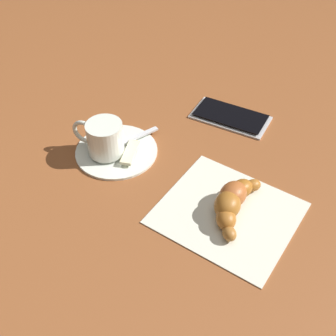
{
  "coord_description": "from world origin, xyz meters",
  "views": [
    {
      "loc": [
        -0.17,
        0.46,
        0.5
      ],
      "look_at": [
        -0.0,
        -0.01,
        0.03
      ],
      "focal_mm": 46.06,
      "sensor_mm": 36.0,
      "label": 1
    }
  ],
  "objects_px": {
    "espresso_cup": "(104,138)",
    "napkin": "(227,213)",
    "cell_phone": "(230,117)",
    "sugar_packet": "(130,152)",
    "teaspoon": "(117,145)",
    "croissant": "(232,201)",
    "saucer": "(116,150)"
  },
  "relations": [
    {
      "from": "napkin",
      "to": "cell_phone",
      "type": "height_order",
      "value": "cell_phone"
    },
    {
      "from": "teaspoon",
      "to": "cell_phone",
      "type": "xyz_separation_m",
      "value": [
        -0.17,
        -0.16,
        -0.01
      ]
    },
    {
      "from": "teaspoon",
      "to": "sugar_packet",
      "type": "xyz_separation_m",
      "value": [
        -0.03,
        0.01,
        0.0
      ]
    },
    {
      "from": "teaspoon",
      "to": "sugar_packet",
      "type": "bearing_deg",
      "value": 161.55
    },
    {
      "from": "napkin",
      "to": "croissant",
      "type": "bearing_deg",
      "value": -113.1
    },
    {
      "from": "espresso_cup",
      "to": "teaspoon",
      "type": "xyz_separation_m",
      "value": [
        -0.01,
        -0.02,
        -0.03
      ]
    },
    {
      "from": "espresso_cup",
      "to": "napkin",
      "type": "relative_size",
      "value": 0.48
    },
    {
      "from": "sugar_packet",
      "to": "espresso_cup",
      "type": "bearing_deg",
      "value": 92.63
    },
    {
      "from": "espresso_cup",
      "to": "sugar_packet",
      "type": "relative_size",
      "value": 1.55
    },
    {
      "from": "saucer",
      "to": "teaspoon",
      "type": "xyz_separation_m",
      "value": [
        0.0,
        -0.01,
        0.01
      ]
    },
    {
      "from": "sugar_packet",
      "to": "cell_phone",
      "type": "height_order",
      "value": "sugar_packet"
    },
    {
      "from": "saucer",
      "to": "napkin",
      "type": "distance_m",
      "value": 0.23
    },
    {
      "from": "napkin",
      "to": "cell_phone",
      "type": "distance_m",
      "value": 0.24
    },
    {
      "from": "cell_phone",
      "to": "espresso_cup",
      "type": "bearing_deg",
      "value": 44.32
    },
    {
      "from": "espresso_cup",
      "to": "sugar_packet",
      "type": "xyz_separation_m",
      "value": [
        -0.04,
        -0.01,
        -0.03
      ]
    },
    {
      "from": "croissant",
      "to": "cell_phone",
      "type": "xyz_separation_m",
      "value": [
        0.06,
        -0.23,
        -0.02
      ]
    },
    {
      "from": "espresso_cup",
      "to": "sugar_packet",
      "type": "bearing_deg",
      "value": -170.01
    },
    {
      "from": "espresso_cup",
      "to": "croissant",
      "type": "distance_m",
      "value": 0.24
    },
    {
      "from": "espresso_cup",
      "to": "cell_phone",
      "type": "distance_m",
      "value": 0.25
    },
    {
      "from": "sugar_packet",
      "to": "napkin",
      "type": "height_order",
      "value": "sugar_packet"
    },
    {
      "from": "napkin",
      "to": "sugar_packet",
      "type": "bearing_deg",
      "value": -19.5
    },
    {
      "from": "cell_phone",
      "to": "sugar_packet",
      "type": "bearing_deg",
      "value": 50.89
    },
    {
      "from": "teaspoon",
      "to": "sugar_packet",
      "type": "height_order",
      "value": "teaspoon"
    },
    {
      "from": "napkin",
      "to": "cell_phone",
      "type": "relative_size",
      "value": 1.29
    },
    {
      "from": "teaspoon",
      "to": "cell_phone",
      "type": "distance_m",
      "value": 0.23
    },
    {
      "from": "napkin",
      "to": "cell_phone",
      "type": "bearing_deg",
      "value": -77.34
    },
    {
      "from": "croissant",
      "to": "napkin",
      "type": "bearing_deg",
      "value": 66.9
    },
    {
      "from": "saucer",
      "to": "espresso_cup",
      "type": "relative_size",
      "value": 1.52
    },
    {
      "from": "espresso_cup",
      "to": "croissant",
      "type": "xyz_separation_m",
      "value": [
        -0.24,
        0.05,
        -0.02
      ]
    },
    {
      "from": "espresso_cup",
      "to": "cell_phone",
      "type": "height_order",
      "value": "espresso_cup"
    },
    {
      "from": "sugar_packet",
      "to": "cell_phone",
      "type": "xyz_separation_m",
      "value": [
        -0.14,
        -0.17,
        -0.01
      ]
    },
    {
      "from": "croissant",
      "to": "teaspoon",
      "type": "bearing_deg",
      "value": -17.13
    }
  ]
}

